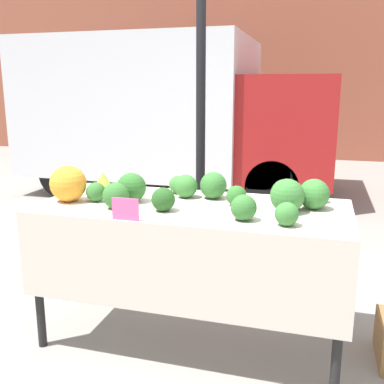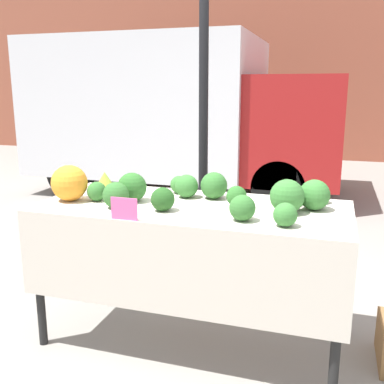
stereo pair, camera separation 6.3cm
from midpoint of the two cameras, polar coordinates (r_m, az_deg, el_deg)
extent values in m
plane|color=gray|center=(2.96, 0.64, -17.92)|extent=(40.00, 40.00, 0.00)
cube|color=brown|center=(10.57, 14.28, 20.06)|extent=(16.00, 0.60, 5.77)
cylinder|color=black|center=(3.39, 1.98, 6.42)|extent=(0.07, 0.07, 2.26)
cube|color=silver|center=(6.99, -4.95, 10.85)|extent=(3.19, 2.28, 1.92)
cube|color=maroon|center=(6.50, 13.54, 8.00)|extent=(1.21, 2.10, 1.38)
cylinder|color=black|center=(5.68, 11.26, 0.69)|extent=(0.67, 0.22, 0.67)
cylinder|color=black|center=(7.51, 12.90, 3.61)|extent=(0.67, 0.22, 0.67)
cylinder|color=black|center=(6.66, -14.90, 2.32)|extent=(0.67, 0.22, 0.67)
cylinder|color=black|center=(8.29, -7.98, 4.66)|extent=(0.67, 0.22, 0.67)
cube|color=beige|center=(2.63, 0.69, -2.02)|extent=(1.80, 0.80, 0.03)
cube|color=beige|center=(2.35, -2.17, -10.31)|extent=(1.80, 0.01, 0.47)
cylinder|color=black|center=(2.84, -18.26, -10.65)|extent=(0.05, 0.05, 0.82)
cylinder|color=black|center=(2.37, 18.74, -15.68)|extent=(0.05, 0.05, 0.82)
cylinder|color=black|center=(3.38, -11.50, -6.43)|extent=(0.05, 0.05, 0.82)
cylinder|color=black|center=(2.99, 18.56, -9.49)|extent=(0.05, 0.05, 0.82)
sphere|color=orange|center=(2.80, -14.69, 1.11)|extent=(0.22, 0.22, 0.22)
cone|color=#93B238|center=(2.97, -10.41, 1.20)|extent=(0.17, 0.17, 0.14)
sphere|color=#336B2D|center=(2.32, 7.19, -2.02)|extent=(0.14, 0.14, 0.14)
sphere|color=#387533|center=(2.91, -1.02, 0.94)|extent=(0.12, 0.12, 0.12)
sphere|color=#336B2D|center=(2.77, 3.45, 0.82)|extent=(0.17, 0.17, 0.17)
sphere|color=#285B23|center=(2.78, 16.42, -0.12)|extent=(0.12, 0.12, 0.12)
sphere|color=#336B2D|center=(2.58, -8.96, -0.40)|extent=(0.15, 0.15, 0.15)
sphere|color=#2D6628|center=(2.66, 12.38, -0.10)|extent=(0.15, 0.15, 0.15)
sphere|color=#23511E|center=(2.49, -3.02, -0.93)|extent=(0.13, 0.13, 0.13)
sphere|color=#387533|center=(2.26, 12.54, -2.84)|extent=(0.12, 0.12, 0.12)
sphere|color=#387533|center=(2.61, 15.95, -0.36)|extent=(0.17, 0.17, 0.17)
sphere|color=#2D6628|center=(2.71, -6.96, 0.61)|extent=(0.18, 0.18, 0.18)
sphere|color=#336B2D|center=(2.76, -11.37, 0.06)|extent=(0.12, 0.12, 0.12)
sphere|color=#387533|center=(2.79, -0.05, 0.74)|extent=(0.15, 0.15, 0.15)
sphere|color=#387533|center=(2.51, 12.69, -0.52)|extent=(0.19, 0.19, 0.19)
sphere|color=#2D6628|center=(2.61, 6.36, -0.52)|extent=(0.12, 0.12, 0.12)
cube|color=#F45B9E|center=(2.34, -7.85, -2.13)|extent=(0.15, 0.01, 0.12)
camera|label=1|loc=(0.03, -89.31, 0.16)|focal=42.00mm
camera|label=2|loc=(0.03, 90.69, -0.16)|focal=42.00mm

